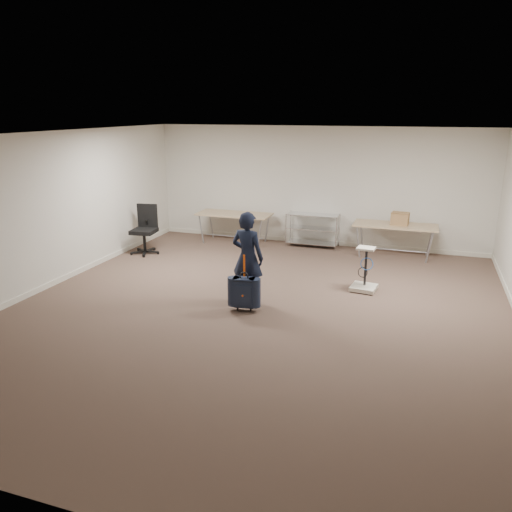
% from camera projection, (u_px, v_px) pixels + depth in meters
% --- Properties ---
extents(ground, '(9.00, 9.00, 0.00)m').
position_uv_depth(ground, '(257.00, 311.00, 8.16)').
color(ground, '#4E3A2F').
rests_on(ground, ground).
extents(room_shell, '(8.00, 9.00, 9.00)m').
position_uv_depth(room_shell, '(280.00, 281.00, 9.40)').
color(room_shell, silver).
rests_on(room_shell, ground).
extents(folding_table_left, '(1.80, 0.75, 0.73)m').
position_uv_depth(folding_table_left, '(234.00, 216.00, 12.14)').
color(folding_table_left, tan).
rests_on(folding_table_left, ground).
extents(folding_table_right, '(1.80, 0.75, 0.73)m').
position_uv_depth(folding_table_right, '(395.00, 227.00, 10.97)').
color(folding_table_right, tan).
rests_on(folding_table_right, ground).
extents(wire_shelf, '(1.22, 0.47, 0.80)m').
position_uv_depth(wire_shelf, '(313.00, 229.00, 11.85)').
color(wire_shelf, silver).
rests_on(wire_shelf, ground).
extents(person, '(0.62, 0.46, 1.57)m').
position_uv_depth(person, '(248.00, 257.00, 8.35)').
color(person, black).
rests_on(person, ground).
extents(suitcase, '(0.37, 0.24, 0.95)m').
position_uv_depth(suitcase, '(244.00, 292.00, 8.07)').
color(suitcase, black).
rests_on(suitcase, ground).
extents(office_chair, '(0.67, 0.67, 1.10)m').
position_uv_depth(office_chair, '(145.00, 239.00, 11.35)').
color(office_chair, black).
rests_on(office_chair, ground).
extents(equipment_cart, '(0.49, 0.49, 0.81)m').
position_uv_depth(equipment_cart, '(364.00, 279.00, 9.02)').
color(equipment_cart, beige).
rests_on(equipment_cart, ground).
extents(cardboard_box, '(0.39, 0.31, 0.27)m').
position_uv_depth(cardboard_box, '(400.00, 219.00, 10.90)').
color(cardboard_box, olive).
rests_on(cardboard_box, folding_table_right).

